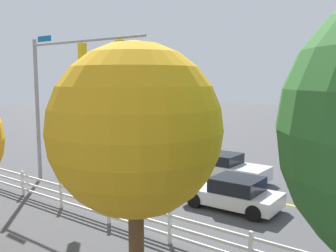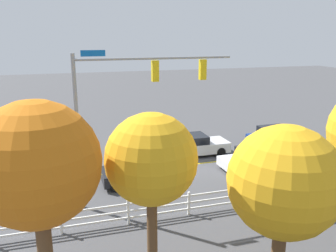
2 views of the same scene
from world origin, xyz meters
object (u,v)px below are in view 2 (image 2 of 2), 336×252
Objects in this scene: car_0 at (138,171)px; car_2 at (194,145)px; car_1 at (275,137)px; car_3 at (252,159)px; tree_0 at (37,166)px; tree_5 at (151,160)px; tree_2 at (284,182)px.

car_2 is (-4.81, -3.58, 0.00)m from car_0.
car_1 is 6.71m from car_2.
car_3 is at bearing -139.65° from car_1.
car_0 is 11.32m from tree_0.
tree_5 reaches higher than car_1.
car_3 is 0.59× the size of tree_0.
car_0 is 6.00m from car_2.
tree_0 is (4.63, 9.41, 4.26)m from car_0.
car_0 is 0.92× the size of car_1.
car_2 reaches higher than car_3.
car_3 is 12.92m from tree_5.
car_1 is at bearing -139.03° from car_3.
tree_2 is (1.98, 13.23, 2.96)m from car_2.
car_1 reaches higher than car_0.
tree_2 is (-7.46, 0.24, -1.30)m from tree_0.
car_0 is at bearing -98.92° from tree_5.
tree_0 is (9.44, 12.99, 4.26)m from car_2.
car_2 reaches higher than car_0.
tree_2 is at bearing -125.02° from car_1.
tree_5 is at bearing -137.98° from car_1.
tree_0 reaches higher than tree_5.
tree_0 is 1.11× the size of tree_5.
car_0 is at bearing -116.23° from tree_0.
car_0 is 0.72× the size of tree_2.
tree_2 is 0.92× the size of tree_5.
tree_0 reaches higher than car_3.
car_3 is (-7.37, 0.04, -0.04)m from car_0.
tree_2 reaches higher than car_3.
car_1 is 0.90× the size of car_2.
car_1 is 0.71× the size of tree_5.
car_1 is at bearing -162.26° from car_0.
car_1 reaches higher than car_2.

